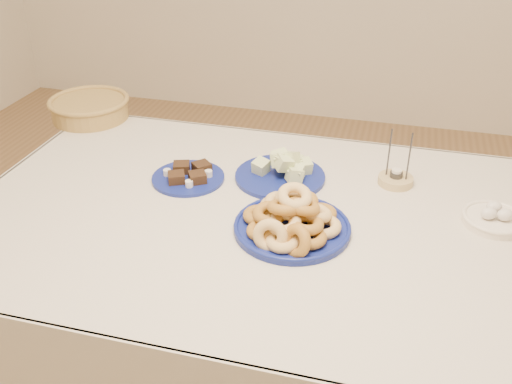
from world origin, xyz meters
TOP-DOWN VIEW (x-y plane):
  - dining_table at (0.00, 0.00)m, footprint 1.71×1.11m
  - donut_platter at (0.10, -0.07)m, footprint 0.38×0.38m
  - melon_plate at (0.02, 0.22)m, footprint 0.34×0.34m
  - brownie_plate at (-0.27, 0.13)m, footprint 0.30×0.30m
  - wicker_basket at (-0.81, 0.50)m, footprint 0.34×0.34m
  - candle_holder at (0.36, 0.27)m, footprint 0.13×0.13m
  - egg_bowl at (0.63, 0.12)m, footprint 0.22×0.22m

SIDE VIEW (x-z plane):
  - dining_table at x=0.00m, z-range 0.27..1.02m
  - brownie_plate at x=-0.27m, z-range 0.74..0.78m
  - candle_holder at x=0.36m, z-range 0.68..0.86m
  - egg_bowl at x=0.63m, z-range 0.74..0.80m
  - melon_plate at x=0.02m, z-range 0.73..0.83m
  - donut_platter at x=0.10m, z-range 0.71..0.86m
  - wicker_basket at x=-0.81m, z-range 0.75..0.83m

